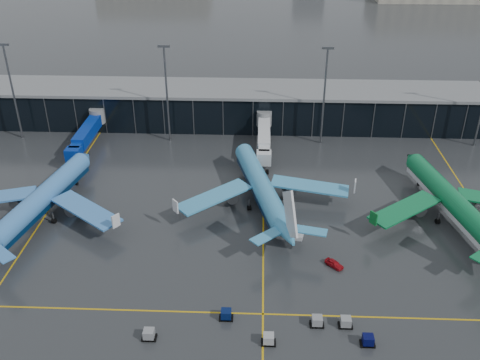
{
  "coord_description": "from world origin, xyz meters",
  "views": [
    {
      "loc": [
        8.95,
        -79.01,
        59.91
      ],
      "look_at": [
        5.0,
        18.0,
        6.0
      ],
      "focal_mm": 40.0,
      "sensor_mm": 36.0,
      "label": 1
    }
  ],
  "objects_px": {
    "airliner_aer_lingus": "(452,188)",
    "service_van_red": "(334,264)",
    "airliner_klm_near": "(261,175)",
    "baggage_carts": "(279,329)",
    "airliner_arkefly": "(41,186)",
    "mobile_airstair": "(298,233)"
  },
  "relations": [
    {
      "from": "airliner_arkefly",
      "to": "airliner_klm_near",
      "type": "relative_size",
      "value": 1.0
    },
    {
      "from": "airliner_arkefly",
      "to": "airliner_klm_near",
      "type": "xyz_separation_m",
      "value": [
        44.18,
        6.75,
        -0.02
      ]
    },
    {
      "from": "airliner_aer_lingus",
      "to": "baggage_carts",
      "type": "relative_size",
      "value": 1.27
    },
    {
      "from": "baggage_carts",
      "to": "airliner_klm_near",
      "type": "bearing_deg",
      "value": 94.59
    },
    {
      "from": "service_van_red",
      "to": "airliner_arkefly",
      "type": "bearing_deg",
      "value": 120.94
    },
    {
      "from": "airliner_arkefly",
      "to": "airliner_aer_lingus",
      "type": "relative_size",
      "value": 1.01
    },
    {
      "from": "airliner_aer_lingus",
      "to": "mobile_airstair",
      "type": "relative_size",
      "value": 12.24
    },
    {
      "from": "airliner_arkefly",
      "to": "baggage_carts",
      "type": "bearing_deg",
      "value": -22.56
    },
    {
      "from": "service_van_red",
      "to": "airliner_aer_lingus",
      "type": "bearing_deg",
      "value": -9.76
    },
    {
      "from": "airliner_arkefly",
      "to": "baggage_carts",
      "type": "relative_size",
      "value": 1.28
    },
    {
      "from": "airliner_arkefly",
      "to": "mobile_airstair",
      "type": "relative_size",
      "value": 12.36
    },
    {
      "from": "mobile_airstair",
      "to": "service_van_red",
      "type": "distance_m",
      "value": 10.97
    },
    {
      "from": "airliner_arkefly",
      "to": "airliner_aer_lingus",
      "type": "height_order",
      "value": "airliner_arkefly"
    },
    {
      "from": "baggage_carts",
      "to": "service_van_red",
      "type": "xyz_separation_m",
      "value": [
        10.24,
        16.55,
        -0.14
      ]
    },
    {
      "from": "baggage_carts",
      "to": "mobile_airstair",
      "type": "bearing_deg",
      "value": 80.66
    },
    {
      "from": "airliner_arkefly",
      "to": "airliner_aer_lingus",
      "type": "bearing_deg",
      "value": 12.87
    },
    {
      "from": "airliner_aer_lingus",
      "to": "service_van_red",
      "type": "xyz_separation_m",
      "value": [
        -24.93,
        -17.52,
        -6.17
      ]
    },
    {
      "from": "airliner_aer_lingus",
      "to": "baggage_carts",
      "type": "height_order",
      "value": "airliner_aer_lingus"
    },
    {
      "from": "airliner_klm_near",
      "to": "service_van_red",
      "type": "relative_size",
      "value": 12.31
    },
    {
      "from": "airliner_aer_lingus",
      "to": "airliner_arkefly",
      "type": "bearing_deg",
      "value": 170.81
    },
    {
      "from": "airliner_klm_near",
      "to": "airliner_aer_lingus",
      "type": "relative_size",
      "value": 1.01
    },
    {
      "from": "airliner_klm_near",
      "to": "service_van_red",
      "type": "bearing_deg",
      "value": -72.76
    }
  ]
}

